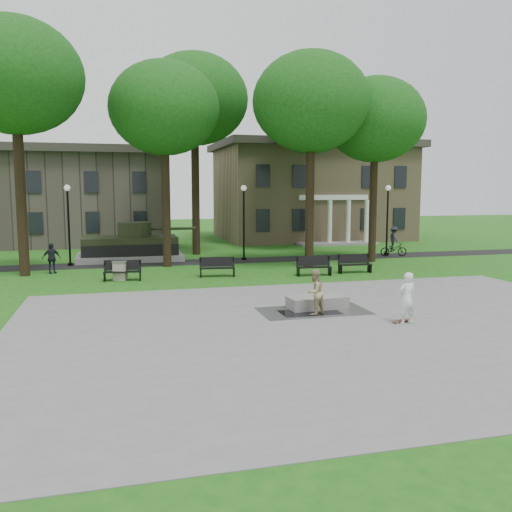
# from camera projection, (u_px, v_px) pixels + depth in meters

# --- Properties ---
(ground) EXTENTS (120.00, 120.00, 0.00)m
(ground) POSITION_uv_depth(u_px,v_px,m) (300.00, 297.00, 22.53)
(ground) COLOR #175113
(ground) RESTS_ON ground
(plaza) EXTENTS (22.00, 16.00, 0.02)m
(plaza) POSITION_uv_depth(u_px,v_px,m) (351.00, 327.00, 17.72)
(plaza) COLOR gray
(plaza) RESTS_ON ground
(footpath) EXTENTS (44.00, 2.60, 0.01)m
(footpath) POSITION_uv_depth(u_px,v_px,m) (237.00, 261.00, 34.05)
(footpath) COLOR black
(footpath) RESTS_ON ground
(building_right) EXTENTS (17.00, 12.00, 8.60)m
(building_right) POSITION_uv_depth(u_px,v_px,m) (310.00, 191.00, 49.46)
(building_right) COLOR #9E8460
(building_right) RESTS_ON ground
(building_left) EXTENTS (15.00, 10.00, 7.20)m
(building_left) POSITION_uv_depth(u_px,v_px,m) (69.00, 200.00, 44.77)
(building_left) COLOR #4C443D
(building_left) RESTS_ON ground
(tree_0) EXTENTS (6.80, 6.80, 12.97)m
(tree_0) POSITION_uv_depth(u_px,v_px,m) (15.00, 77.00, 26.93)
(tree_0) COLOR black
(tree_0) RESTS_ON ground
(tree_1) EXTENTS (6.20, 6.20, 11.63)m
(tree_1) POSITION_uv_depth(u_px,v_px,m) (164.00, 109.00, 30.38)
(tree_1) COLOR black
(tree_1) RESTS_ON ground
(tree_2) EXTENTS (6.60, 6.60, 12.16)m
(tree_2) POSITION_uv_depth(u_px,v_px,m) (311.00, 102.00, 30.42)
(tree_2) COLOR black
(tree_2) RESTS_ON ground
(tree_3) EXTENTS (6.00, 6.00, 11.19)m
(tree_3) POSITION_uv_depth(u_px,v_px,m) (375.00, 120.00, 32.59)
(tree_3) COLOR black
(tree_3) RESTS_ON ground
(tree_4) EXTENTS (7.20, 7.20, 13.50)m
(tree_4) POSITION_uv_depth(u_px,v_px,m) (194.00, 100.00, 36.11)
(tree_4) COLOR black
(tree_4) RESTS_ON ground
(tree_5) EXTENTS (6.40, 6.40, 12.44)m
(tree_5) POSITION_uv_depth(u_px,v_px,m) (311.00, 116.00, 38.81)
(tree_5) COLOR black
(tree_5) RESTS_ON ground
(lamp_left) EXTENTS (0.36, 0.36, 4.73)m
(lamp_left) POSITION_uv_depth(u_px,v_px,m) (68.00, 218.00, 31.49)
(lamp_left) COLOR black
(lamp_left) RESTS_ON ground
(lamp_mid) EXTENTS (0.36, 0.36, 4.73)m
(lamp_mid) POSITION_uv_depth(u_px,v_px,m) (244.00, 216.00, 34.12)
(lamp_mid) COLOR black
(lamp_mid) RESTS_ON ground
(lamp_right) EXTENTS (0.36, 0.36, 4.73)m
(lamp_right) POSITION_uv_depth(u_px,v_px,m) (387.00, 214.00, 36.62)
(lamp_right) COLOR black
(lamp_right) RESTS_ON ground
(tank_monument) EXTENTS (7.45, 3.40, 2.40)m
(tank_monument) POSITION_uv_depth(u_px,v_px,m) (131.00, 247.00, 34.25)
(tank_monument) COLOR gray
(tank_monument) RESTS_ON ground
(puddle) EXTENTS (2.20, 1.20, 0.00)m
(puddle) POSITION_uv_depth(u_px,v_px,m) (310.00, 312.00, 19.69)
(puddle) COLOR black
(puddle) RESTS_ON plaza
(concrete_block) EXTENTS (2.25, 1.12, 0.45)m
(concrete_block) POSITION_uv_depth(u_px,v_px,m) (317.00, 302.00, 20.37)
(concrete_block) COLOR gray
(concrete_block) RESTS_ON plaza
(skateboard) EXTENTS (0.80, 0.44, 0.07)m
(skateboard) POSITION_uv_depth(u_px,v_px,m) (402.00, 321.00, 18.25)
(skateboard) COLOR brown
(skateboard) RESTS_ON plaza
(skateboarder) EXTENTS (0.68, 0.49, 1.73)m
(skateboarder) POSITION_uv_depth(u_px,v_px,m) (407.00, 298.00, 17.96)
(skateboarder) COLOR white
(skateboarder) RESTS_ON plaza
(friend_watching) EXTENTS (1.00, 0.95, 1.63)m
(friend_watching) POSITION_uv_depth(u_px,v_px,m) (315.00, 292.00, 19.28)
(friend_watching) COLOR tan
(friend_watching) RESTS_ON plaza
(pedestrian_walker) EXTENTS (1.04, 0.74, 1.64)m
(pedestrian_walker) POSITION_uv_depth(u_px,v_px,m) (51.00, 258.00, 28.83)
(pedestrian_walker) COLOR black
(pedestrian_walker) RESTS_ON ground
(cyclist) EXTENTS (1.86, 1.09, 2.01)m
(cyclist) POSITION_uv_depth(u_px,v_px,m) (394.00, 244.00, 36.19)
(cyclist) COLOR black
(cyclist) RESTS_ON ground
(park_bench_0) EXTENTS (1.84, 0.71, 1.00)m
(park_bench_0) POSITION_uv_depth(u_px,v_px,m) (122.00, 270.00, 26.62)
(park_bench_0) COLOR black
(park_bench_0) RESTS_ON ground
(park_bench_1) EXTENTS (1.84, 0.72, 1.00)m
(park_bench_1) POSITION_uv_depth(u_px,v_px,m) (217.00, 266.00, 27.85)
(park_bench_1) COLOR black
(park_bench_1) RESTS_ON ground
(park_bench_2) EXTENTS (1.83, 0.66, 1.00)m
(park_bench_2) POSITION_uv_depth(u_px,v_px,m) (313.00, 266.00, 28.17)
(park_bench_2) COLOR black
(park_bench_2) RESTS_ON ground
(park_bench_3) EXTENTS (1.81, 0.57, 1.00)m
(park_bench_3) POSITION_uv_depth(u_px,v_px,m) (354.00, 263.00, 29.13)
(park_bench_3) COLOR black
(park_bench_3) RESTS_ON ground
(trash_bin) EXTENTS (0.82, 0.82, 0.96)m
(trash_bin) POSITION_uv_depth(u_px,v_px,m) (120.00, 270.00, 26.77)
(trash_bin) COLOR #A59A88
(trash_bin) RESTS_ON ground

